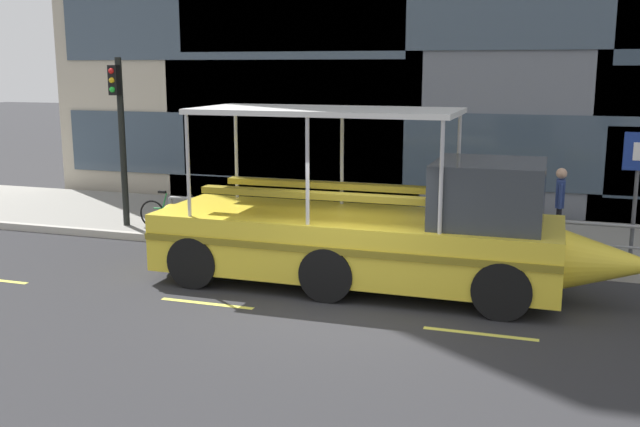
{
  "coord_description": "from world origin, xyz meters",
  "views": [
    {
      "loc": [
        3.38,
        -11.82,
        4.15
      ],
      "look_at": [
        -1.01,
        1.52,
        1.3
      ],
      "focal_mm": 40.66,
      "sensor_mm": 36.0,
      "label": 1
    }
  ],
  "objects_px": {
    "traffic_light_pole": "(120,126)",
    "leaned_bicycle": "(171,214)",
    "duck_tour_boat": "(383,233)",
    "pedestrian_mid_left": "(434,200)",
    "parking_sign": "(637,176)",
    "pedestrian_near_bow": "(560,199)"
  },
  "relations": [
    {
      "from": "traffic_light_pole",
      "to": "parking_sign",
      "type": "xyz_separation_m",
      "value": [
        11.9,
        0.05,
        -0.71
      ]
    },
    {
      "from": "duck_tour_boat",
      "to": "pedestrian_mid_left",
      "type": "bearing_deg",
      "value": 84.29
    },
    {
      "from": "pedestrian_mid_left",
      "to": "traffic_light_pole",
      "type": "bearing_deg",
      "value": -172.36
    },
    {
      "from": "parking_sign",
      "to": "pedestrian_mid_left",
      "type": "distance_m",
      "value": 4.43
    },
    {
      "from": "parking_sign",
      "to": "pedestrian_mid_left",
      "type": "xyz_separation_m",
      "value": [
        -4.22,
        0.98,
        -0.91
      ]
    },
    {
      "from": "duck_tour_boat",
      "to": "pedestrian_mid_left",
      "type": "xyz_separation_m",
      "value": [
        0.36,
        3.57,
        0.02
      ]
    },
    {
      "from": "traffic_light_pole",
      "to": "pedestrian_mid_left",
      "type": "distance_m",
      "value": 7.91
    },
    {
      "from": "parking_sign",
      "to": "leaned_bicycle",
      "type": "bearing_deg",
      "value": -179.68
    },
    {
      "from": "traffic_light_pole",
      "to": "leaned_bicycle",
      "type": "bearing_deg",
      "value": -0.55
    },
    {
      "from": "leaned_bicycle",
      "to": "pedestrian_near_bow",
      "type": "xyz_separation_m",
      "value": [
        9.14,
        1.29,
        0.69
      ]
    },
    {
      "from": "traffic_light_pole",
      "to": "parking_sign",
      "type": "distance_m",
      "value": 11.92
    },
    {
      "from": "traffic_light_pole",
      "to": "duck_tour_boat",
      "type": "height_order",
      "value": "traffic_light_pole"
    },
    {
      "from": "duck_tour_boat",
      "to": "pedestrian_near_bow",
      "type": "xyz_separation_m",
      "value": [
        3.15,
        3.82,
        0.17
      ]
    },
    {
      "from": "duck_tour_boat",
      "to": "pedestrian_near_bow",
      "type": "distance_m",
      "value": 4.96
    },
    {
      "from": "traffic_light_pole",
      "to": "duck_tour_boat",
      "type": "bearing_deg",
      "value": -19.16
    },
    {
      "from": "parking_sign",
      "to": "pedestrian_near_bow",
      "type": "height_order",
      "value": "parking_sign"
    },
    {
      "from": "duck_tour_boat",
      "to": "pedestrian_near_bow",
      "type": "height_order",
      "value": "duck_tour_boat"
    },
    {
      "from": "parking_sign",
      "to": "leaned_bicycle",
      "type": "height_order",
      "value": "parking_sign"
    },
    {
      "from": "leaned_bicycle",
      "to": "duck_tour_boat",
      "type": "distance_m",
      "value": 6.52
    },
    {
      "from": "leaned_bicycle",
      "to": "parking_sign",
      "type": "bearing_deg",
      "value": 0.32
    },
    {
      "from": "duck_tour_boat",
      "to": "pedestrian_mid_left",
      "type": "distance_m",
      "value": 3.59
    },
    {
      "from": "parking_sign",
      "to": "pedestrian_near_bow",
      "type": "distance_m",
      "value": 2.04
    }
  ]
}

